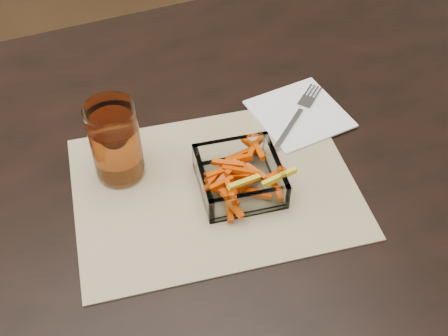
% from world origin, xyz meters
% --- Properties ---
extents(dining_table, '(1.60, 0.90, 0.75)m').
position_xyz_m(dining_table, '(0.00, 0.00, 0.66)').
color(dining_table, black).
rests_on(dining_table, ground).
extents(placemat, '(0.49, 0.39, 0.00)m').
position_xyz_m(placemat, '(0.05, -0.10, 0.75)').
color(placemat, tan).
rests_on(placemat, dining_table).
extents(glass_bowl, '(0.14, 0.14, 0.05)m').
position_xyz_m(glass_bowl, '(0.09, -0.11, 0.77)').
color(glass_bowl, white).
rests_on(glass_bowl, placemat).
extents(tumbler, '(0.08, 0.08, 0.14)m').
position_xyz_m(tumbler, '(-0.08, -0.01, 0.82)').
color(tumbler, white).
rests_on(tumbler, placemat).
extents(napkin, '(0.17, 0.17, 0.00)m').
position_xyz_m(napkin, '(0.26, 0.01, 0.76)').
color(napkin, white).
rests_on(napkin, placemat).
extents(fork, '(0.15, 0.13, 0.00)m').
position_xyz_m(fork, '(0.26, 0.01, 0.76)').
color(fork, silver).
rests_on(fork, napkin).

